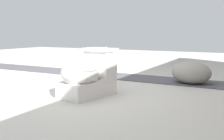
{
  "coord_description": "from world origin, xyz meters",
  "views": [
    {
      "loc": [
        2.37,
        1.81,
        0.68
      ],
      "look_at": [
        0.06,
        0.58,
        0.3
      ],
      "focal_mm": 42.0,
      "sensor_mm": 36.0,
      "label": 1
    }
  ],
  "objects": [
    {
      "name": "toilet",
      "position": [
        0.06,
        0.28,
        0.22
      ],
      "size": [
        0.69,
        0.49,
        0.52
      ],
      "rotation": [
        0.0,
        0.0,
        -0.2
      ],
      "color": "white",
      "rests_on": "ground"
    },
    {
      "name": "gravel_strip",
      "position": [
        -1.2,
        0.5,
        0.01
      ],
      "size": [
        0.56,
        8.0,
        0.01
      ],
      "primitive_type": "cube",
      "color": "#4C4C51",
      "rests_on": "ground"
    },
    {
      "name": "boulder_near",
      "position": [
        -1.13,
        1.13,
        0.15
      ],
      "size": [
        0.47,
        0.56,
        0.3
      ],
      "primitive_type": "ellipsoid",
      "rotation": [
        0.0,
        0.0,
        1.45
      ],
      "color": "gray",
      "rests_on": "ground"
    },
    {
      "name": "ground_plane",
      "position": [
        0.0,
        0.0,
        0.0
      ],
      "size": [
        14.0,
        14.0,
        0.0
      ],
      "primitive_type": "plane",
      "color": "#B7B2A8"
    }
  ]
}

